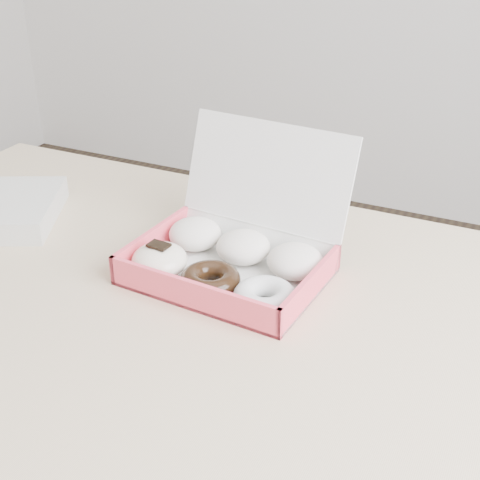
% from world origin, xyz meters
% --- Properties ---
extents(table, '(1.20, 0.80, 0.75)m').
position_xyz_m(table, '(0.00, 0.00, 0.67)').
color(table, tan).
rests_on(table, ground).
extents(donut_box, '(0.28, 0.27, 0.19)m').
position_xyz_m(donut_box, '(0.05, 0.11, 0.78)').
color(donut_box, silver).
rests_on(donut_box, table).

